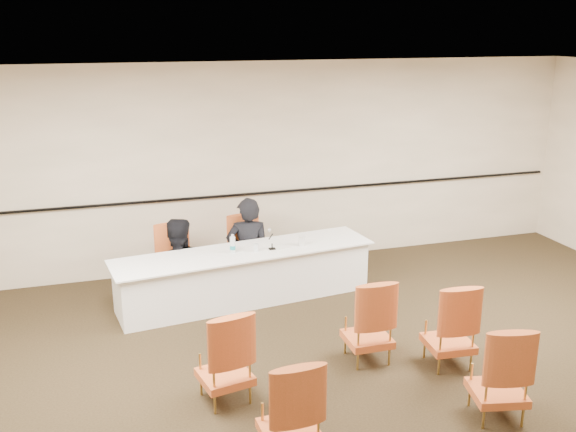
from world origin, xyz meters
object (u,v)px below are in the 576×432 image
at_px(panelist_main_chair, 248,251).
at_px(panelist_second_chair, 177,262).
at_px(water_bottle, 233,244).
at_px(coffee_cup, 302,241).
at_px(aud_chair_front_mid, 368,319).
at_px(aud_chair_front_right, 450,324).
at_px(panelist_main, 248,256).
at_px(aud_chair_back_right, 499,370).
at_px(panel_table, 245,276).
at_px(aud_chair_back_left, 290,408).
at_px(microphone, 272,240).
at_px(panelist_second, 178,276).
at_px(drinking_glass, 256,248).
at_px(aud_chair_front_left, 224,355).

relative_size(panelist_main_chair, panelist_second_chair, 1.00).
xyz_separation_m(water_bottle, coffee_cup, (0.93, -0.01, -0.05)).
relative_size(aud_chair_front_mid, aud_chair_front_right, 1.00).
bearing_deg(water_bottle, aud_chair_front_mid, -61.56).
bearing_deg(panelist_second_chair, panelist_main_chair, 0.00).
distance_m(panelist_main, panelist_second_chair, 1.02).
xyz_separation_m(aud_chair_front_right, aud_chair_back_right, (-0.07, -0.97, 0.00)).
bearing_deg(panel_table, coffee_cup, -8.59).
xyz_separation_m(panel_table, aud_chair_back_left, (-0.41, -3.25, 0.13)).
xyz_separation_m(microphone, coffee_cup, (0.42, 0.03, -0.06)).
bearing_deg(panelist_second, panel_table, 153.57).
height_order(panelist_main, aud_chair_back_right, panelist_main).
xyz_separation_m(drinking_glass, aud_chair_back_right, (1.44, -3.18, -0.26)).
xyz_separation_m(panel_table, panelist_main_chair, (0.18, 0.55, 0.13)).
height_order(microphone, aud_chair_back_left, aud_chair_back_left).
xyz_separation_m(microphone, aud_chair_back_left, (-0.76, -3.20, -0.34)).
xyz_separation_m(panelist_main_chair, aud_chair_back_right, (1.39, -3.79, 0.00)).
relative_size(water_bottle, drinking_glass, 2.43).
height_order(drinking_glass, aud_chair_back_right, aud_chair_back_right).
bearing_deg(panel_table, microphone, -15.84).
bearing_deg(aud_chair_front_right, water_bottle, 133.62).
height_order(panelist_second, water_bottle, panelist_second).
relative_size(drinking_glass, aud_chair_back_left, 0.11).
xyz_separation_m(panelist_main_chair, microphone, (0.17, -0.60, 0.34)).
height_order(aud_chair_front_mid, aud_chair_back_right, same).
distance_m(panelist_main, aud_chair_front_mid, 2.57).
distance_m(coffee_cup, aud_chair_front_left, 2.69).
distance_m(panelist_second_chair, microphone, 1.31).
distance_m(panelist_main, coffee_cup, 0.89).
distance_m(panelist_second_chair, aud_chair_front_right, 3.66).
bearing_deg(aud_chair_back_left, panelist_main, 79.28).
bearing_deg(panelist_second_chair, microphone, -29.21).
bearing_deg(aud_chair_front_right, aud_chair_front_mid, 160.64).
relative_size(panel_table, panelist_second, 2.14).
xyz_separation_m(microphone, aud_chair_back_right, (1.22, -3.19, -0.34)).
xyz_separation_m(coffee_cup, aud_chair_front_right, (0.88, -2.26, -0.28)).
xyz_separation_m(coffee_cup, aud_chair_back_left, (-1.18, -3.23, -0.28)).
relative_size(panelist_main, water_bottle, 6.91).
bearing_deg(panelist_second, aud_chair_front_right, 133.29).
height_order(panel_table, aud_chair_front_right, aud_chair_front_right).
bearing_deg(coffee_cup, drinking_glass, -176.16).
distance_m(panelist_second, aud_chair_front_right, 3.67).
bearing_deg(aud_chair_front_right, aud_chair_back_left, -149.70).
relative_size(water_bottle, aud_chair_back_right, 0.26).
distance_m(microphone, aud_chair_back_right, 3.43).
height_order(panelist_main, microphone, panelist_main).
height_order(panelist_second, aud_chair_front_left, panelist_second).
bearing_deg(panelist_main, panelist_second, 19.00).
height_order(panel_table, aud_chair_front_mid, aud_chair_front_mid).
bearing_deg(aud_chair_back_left, microphone, 74.71).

